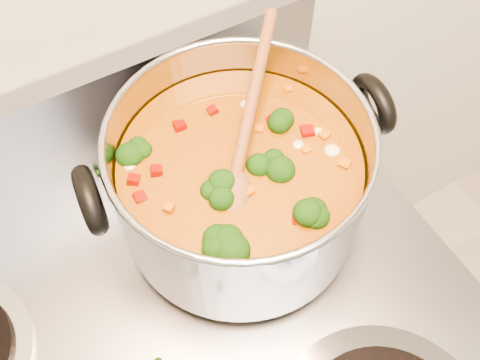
# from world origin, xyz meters

# --- Properties ---
(stockpot) EXTENTS (0.35, 0.29, 0.17)m
(stockpot) POSITION_xyz_m (0.17, 1.31, 1.01)
(stockpot) COLOR #A8A8B0
(stockpot) RESTS_ON electric_range
(wooden_spoon) EXTENTS (0.19, 0.21, 0.09)m
(wooden_spoon) POSITION_xyz_m (0.18, 1.32, 1.06)
(wooden_spoon) COLOR brown
(wooden_spoon) RESTS_ON stockpot
(cooktop_crumbs) EXTENTS (0.42, 0.31, 0.01)m
(cooktop_crumbs) POSITION_xyz_m (0.13, 1.35, 0.92)
(cooktop_crumbs) COLOR black
(cooktop_crumbs) RESTS_ON electric_range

